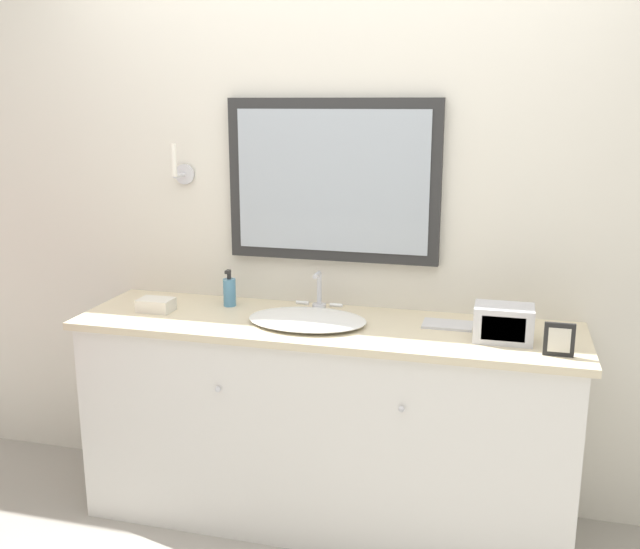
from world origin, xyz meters
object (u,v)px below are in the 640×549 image
object	(u,v)px
sink_basin	(308,319)
soap_bottle	(230,291)
appliance_box	(504,323)
picture_frame	(559,340)

from	to	relation	value
sink_basin	soap_bottle	xyz separation A→B (m)	(-0.40, 0.15, 0.05)
sink_basin	appliance_box	world-z (taller)	sink_basin
appliance_box	picture_frame	xyz separation A→B (m)	(0.19, -0.12, -0.01)
soap_bottle	sink_basin	bearing A→B (deg)	-21.16
appliance_box	soap_bottle	bearing A→B (deg)	171.46
picture_frame	sink_basin	bearing A→B (deg)	171.37
soap_bottle	picture_frame	xyz separation A→B (m)	(1.35, -0.30, -0.00)
appliance_box	picture_frame	size ratio (longest dim) A/B	1.78
sink_basin	appliance_box	xyz separation A→B (m)	(0.76, -0.02, 0.05)
sink_basin	picture_frame	world-z (taller)	sink_basin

